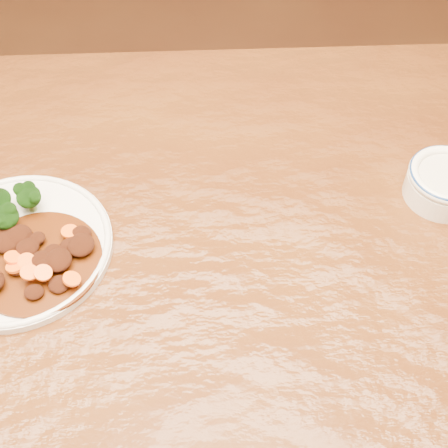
{
  "coord_description": "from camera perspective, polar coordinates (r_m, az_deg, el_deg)",
  "views": [
    {
      "loc": [
        0.04,
        -0.45,
        1.4
      ],
      "look_at": [
        0.04,
        0.05,
        0.77
      ],
      "focal_mm": 50.0,
      "sensor_mm": 36.0,
      "label": 1
    }
  ],
  "objects": [
    {
      "name": "dinner_plate",
      "position": [
        0.84,
        -18.43,
        -2.01
      ],
      "size": [
        0.24,
        0.24,
        0.02
      ],
      "rotation": [
        0.0,
        0.0,
        -0.31
      ],
      "color": "silver",
      "rests_on": "dining_table"
    },
    {
      "name": "mince_stew",
      "position": [
        0.81,
        -16.81,
        -2.75
      ],
      "size": [
        0.16,
        0.16,
        0.03
      ],
      "color": "#411B06",
      "rests_on": "dinner_plate"
    },
    {
      "name": "dining_table",
      "position": [
        0.85,
        -2.68,
        -7.0
      ],
      "size": [
        1.55,
        0.98,
        0.75
      ],
      "rotation": [
        0.0,
        0.0,
        0.05
      ],
      "color": "#4F2A0E",
      "rests_on": "ground"
    },
    {
      "name": "dip_bowl",
      "position": [
        0.89,
        19.57,
        3.66
      ],
      "size": [
        0.11,
        0.11,
        0.05
      ],
      "rotation": [
        0.0,
        0.0,
        -0.24
      ],
      "color": "silver",
      "rests_on": "dining_table"
    }
  ]
}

